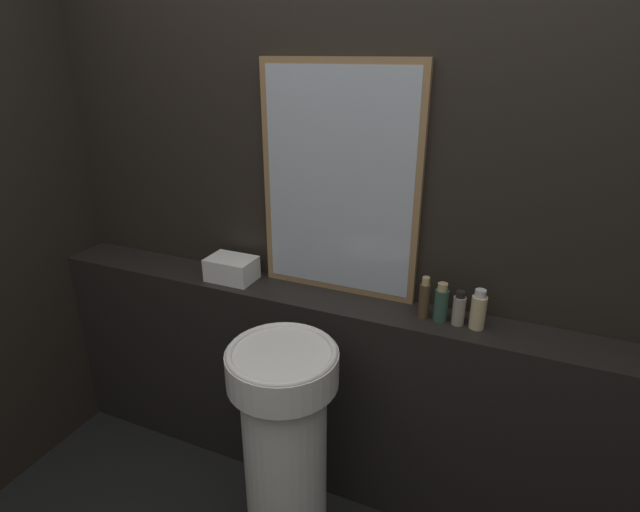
{
  "coord_description": "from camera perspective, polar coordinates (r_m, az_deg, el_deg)",
  "views": [
    {
      "loc": [
        0.61,
        -0.42,
        1.85
      ],
      "look_at": [
        -0.06,
        1.13,
        1.15
      ],
      "focal_mm": 28.0,
      "sensor_mm": 36.0,
      "label": 1
    }
  ],
  "objects": [
    {
      "name": "conditioner_bottle",
      "position": [
        1.88,
        13.67,
        -5.3
      ],
      "size": [
        0.05,
        0.05,
        0.15
      ],
      "color": "#2D4C3D",
      "rests_on": "vanity_counter"
    },
    {
      "name": "mirror",
      "position": [
        1.94,
        2.18,
        8.32
      ],
      "size": [
        0.64,
        0.03,
        0.91
      ],
      "color": "#937047",
      "rests_on": "vanity_counter"
    },
    {
      "name": "wall_back",
      "position": [
        2.0,
        4.5,
        4.91
      ],
      "size": [
        8.0,
        0.06,
        2.5
      ],
      "color": "black",
      "rests_on": "ground_plane"
    },
    {
      "name": "body_wash_bottle",
      "position": [
        1.87,
        17.64,
        -5.95
      ],
      "size": [
        0.05,
        0.05,
        0.15
      ],
      "color": "#C6B284",
      "rests_on": "vanity_counter"
    },
    {
      "name": "lotion_bottle",
      "position": [
        1.88,
        15.59,
        -5.86
      ],
      "size": [
        0.05,
        0.05,
        0.13
      ],
      "color": "gray",
      "rests_on": "vanity_counter"
    },
    {
      "name": "towel_stack",
      "position": [
        2.2,
        -10.05,
        -1.44
      ],
      "size": [
        0.2,
        0.14,
        0.1
      ],
      "color": "white",
      "rests_on": "vanity_counter"
    },
    {
      "name": "vanity_counter",
      "position": [
        2.25,
        2.63,
        -15.66
      ],
      "size": [
        2.78,
        0.22,
        0.92
      ],
      "color": "black",
      "rests_on": "ground_plane"
    },
    {
      "name": "shampoo_bottle",
      "position": [
        1.89,
        11.84,
        -4.83
      ],
      "size": [
        0.04,
        0.04,
        0.16
      ],
      "color": "#4C3823",
      "rests_on": "vanity_counter"
    },
    {
      "name": "pedestal_sink",
      "position": [
        1.94,
        -4.0,
        -21.3
      ],
      "size": [
        0.38,
        0.38,
        0.94
      ],
      "color": "white",
      "rests_on": "ground_plane"
    }
  ]
}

